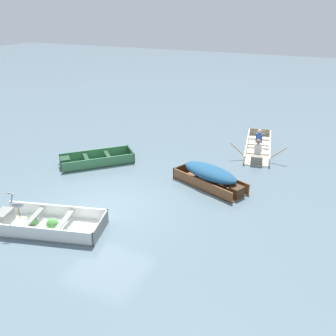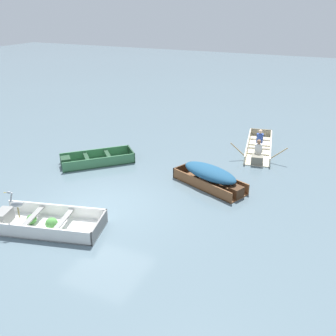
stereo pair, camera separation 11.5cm
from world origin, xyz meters
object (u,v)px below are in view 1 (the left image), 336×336
object	(u,v)px
skiff_wooden_brown_mid_moored	(210,175)
rowboat_cream_with_crew	(258,147)
skiff_green_near_moored	(94,160)
heron_on_dinghy	(17,204)
dinghy_white_foreground	(44,223)

from	to	relation	value
skiff_wooden_brown_mid_moored	rowboat_cream_with_crew	distance (m)	4.12
skiff_wooden_brown_mid_moored	rowboat_cream_with_crew	bearing A→B (deg)	78.20
skiff_green_near_moored	heron_on_dinghy	size ratio (longest dim) A/B	3.30
skiff_green_near_moored	rowboat_cream_with_crew	xyz separation A→B (m)	(5.73, 4.03, 0.04)
heron_on_dinghy	dinghy_white_foreground	bearing A→B (deg)	39.62
dinghy_white_foreground	heron_on_dinghy	xyz separation A→B (m)	(-0.47, -0.39, 0.73)
rowboat_cream_with_crew	heron_on_dinghy	world-z (taller)	heron_on_dinghy
skiff_wooden_brown_mid_moored	heron_on_dinghy	xyz separation A→B (m)	(-3.96, -4.90, 0.47)
dinghy_white_foreground	skiff_wooden_brown_mid_moored	xyz separation A→B (m)	(3.49, 4.51, 0.26)
rowboat_cream_with_crew	dinghy_white_foreground	bearing A→B (deg)	-116.90
skiff_green_near_moored	heron_on_dinghy	distance (m)	5.04
skiff_green_near_moored	rowboat_cream_with_crew	world-z (taller)	rowboat_cream_with_crew
rowboat_cream_with_crew	skiff_green_near_moored	bearing A→B (deg)	-144.87
dinghy_white_foreground	skiff_wooden_brown_mid_moored	size ratio (longest dim) A/B	1.17
heron_on_dinghy	skiff_green_near_moored	bearing A→B (deg)	100.70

